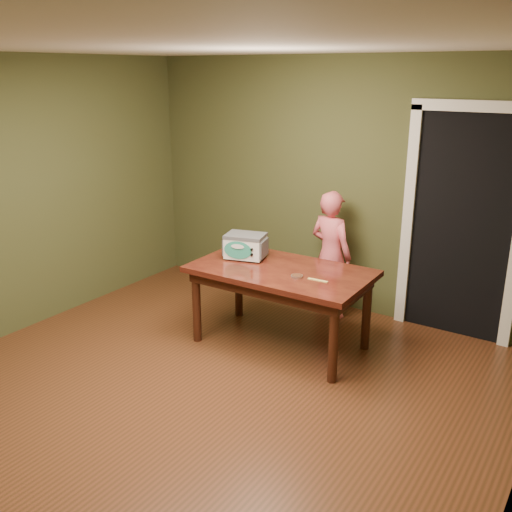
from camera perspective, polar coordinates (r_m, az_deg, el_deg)
name	(u,v)px	position (r m, az deg, el deg)	size (l,w,h in m)	color
floor	(183,409)	(4.51, -7.35, -14.93)	(5.00, 5.00, 0.00)	#5B2D1A
room_shell	(172,187)	(3.86, -8.37, 6.86)	(4.52, 5.02, 2.61)	#404726
doorway	(469,221)	(5.89, 20.56, 3.30)	(1.10, 0.66, 2.25)	black
dining_table	(281,279)	(5.15, 2.49, -2.32)	(1.62, 0.93, 0.75)	black
toy_oven	(245,245)	(5.35, -1.07, 1.08)	(0.43, 0.35, 0.24)	#4C4F54
baking_pan	(297,276)	(4.90, 4.11, -2.02)	(0.10, 0.10, 0.02)	silver
spatula	(318,280)	(4.85, 6.20, -2.42)	(0.18, 0.03, 0.01)	#F1D769
child	(331,255)	(5.84, 7.47, 0.14)	(0.48, 0.32, 1.32)	#E75F69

